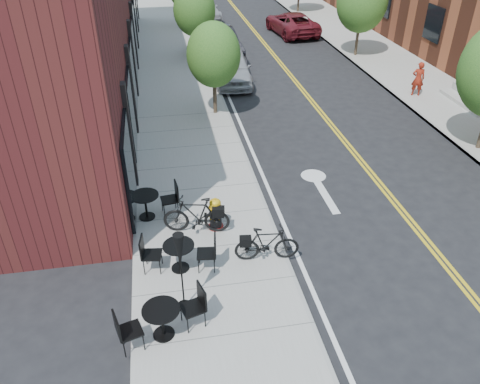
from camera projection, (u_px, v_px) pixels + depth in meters
ground at (281, 242)px, 12.90m from camera, size 120.00×120.00×0.00m
sidewalk_near at (181, 107)px, 20.85m from camera, size 4.00×70.00×0.12m
sidewalk_far at (429, 90)px, 22.64m from camera, size 4.00×70.00×0.12m
building_near at (73, 11)px, 21.63m from camera, size 5.00×28.00×7.00m
tree_near_a at (214, 55)px, 18.85m from camera, size 2.20×2.20×3.81m
tree_near_b at (194, 10)px, 25.42m from camera, size 2.30×2.30×3.98m
tree_far_b at (362, 1)px, 25.78m from camera, size 2.80×2.80×4.62m
fire_hydrant at (215, 214)px, 13.03m from camera, size 0.55×0.55×0.98m
bicycle_left at (196, 215)px, 12.83m from camera, size 1.92×0.90×1.11m
bicycle_right at (267, 244)px, 11.87m from camera, size 1.70×0.64×1.00m
bistro_set_a at (162, 318)px, 9.79m from camera, size 1.91×1.00×1.00m
bistro_set_b at (179, 253)px, 11.57m from camera, size 1.85×0.89×0.98m
bistro_set_c at (145, 203)px, 13.42m from camera, size 1.90×0.90×1.01m
patio_umbrella at (180, 257)px, 9.95m from camera, size 0.34×0.34×2.08m
parked_car_a at (232, 67)px, 23.36m from camera, size 2.15×4.58×1.51m
parked_car_b at (220, 43)px, 27.03m from camera, size 2.33×5.07×1.61m
parked_car_c at (203, 9)px, 35.16m from camera, size 2.54×5.21×1.46m
parked_car_far at (292, 23)px, 31.39m from camera, size 2.93×5.40×1.44m
pedestrian at (418, 79)px, 21.50m from camera, size 0.65×0.52×1.57m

